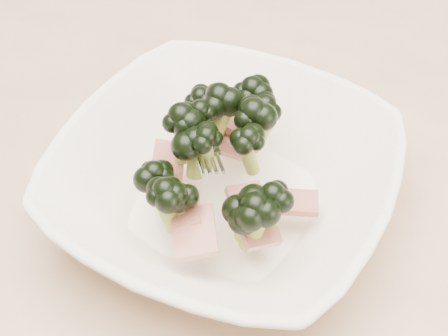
{
  "coord_description": "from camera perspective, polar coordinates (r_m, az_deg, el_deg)",
  "views": [
    {
      "loc": [
        0.17,
        -0.36,
        1.18
      ],
      "look_at": [
        0.06,
        -0.03,
        0.8
      ],
      "focal_mm": 50.0,
      "sensor_mm": 36.0,
      "label": 1
    }
  ],
  "objects": [
    {
      "name": "dining_table",
      "position": [
        0.66,
        -4.34,
        -5.61
      ],
      "size": [
        1.2,
        0.8,
        0.75
      ],
      "color": "tan",
      "rests_on": "ground"
    },
    {
      "name": "broccoli_dish",
      "position": [
        0.52,
        -0.04,
        -0.79
      ],
      "size": [
        0.31,
        0.31,
        0.11
      ],
      "color": "white",
      "rests_on": "dining_table"
    }
  ]
}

